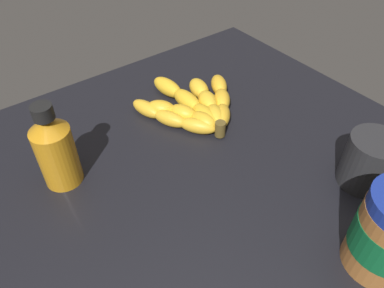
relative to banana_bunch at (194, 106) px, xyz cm
name	(u,v)px	position (x,y,z in cm)	size (l,w,h in cm)	color
ground_plane	(218,172)	(-13.99, 5.29, -3.94)	(77.79, 76.52, 4.51)	black
banana_bunch	(194,106)	(0.00, 0.00, 0.00)	(22.70, 22.27, 3.57)	gold
honey_bottle	(55,149)	(-1.30, 28.33, 5.11)	(6.14, 6.14, 15.14)	orange
coffee_mug	(371,162)	(-31.75, -10.99, 2.83)	(11.99, 8.42, 9.00)	#262628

